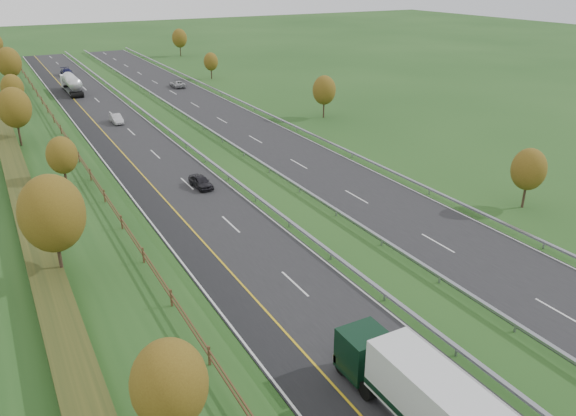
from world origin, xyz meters
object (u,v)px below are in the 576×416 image
at_px(car_oncoming, 177,84).
at_px(car_small_far, 67,72).
at_px(road_tanker, 71,83).
at_px(car_silver_mid, 116,119).
at_px(car_dark_near, 201,182).

bearing_deg(car_oncoming, car_small_far, -55.15).
bearing_deg(road_tanker, car_oncoming, -12.41).
bearing_deg(road_tanker, car_small_far, 84.16).
xyz_separation_m(road_tanker, car_silver_mid, (2.05, -26.59, -1.16)).
distance_m(road_tanker, car_oncoming, 19.56).
bearing_deg(car_oncoming, car_dark_near, 73.55).
bearing_deg(car_silver_mid, car_small_far, 89.51).
bearing_deg(car_dark_near, car_silver_mid, 88.49).
relative_size(road_tanker, car_small_far, 2.10).
bearing_deg(car_oncoming, car_silver_mid, 52.19).
relative_size(car_dark_near, car_oncoming, 0.83).
distance_m(road_tanker, car_dark_near, 58.55).
relative_size(car_dark_near, car_silver_mid, 0.95).
bearing_deg(car_small_far, road_tanker, -95.59).
distance_m(car_dark_near, car_silver_mid, 31.87).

